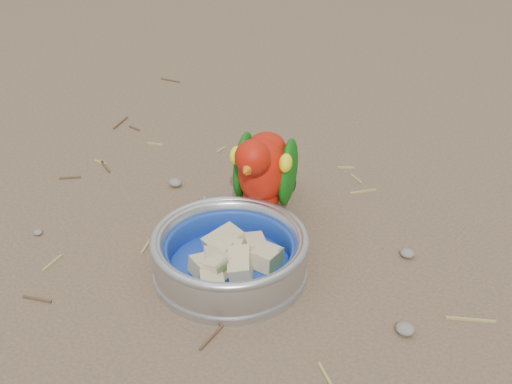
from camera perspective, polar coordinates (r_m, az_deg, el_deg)
The scene contains 6 objects.
ground at distance 0.98m, azimuth -5.12°, elevation -4.90°, with size 60.00×60.00×0.00m, color brown.
food_bowl at distance 0.93m, azimuth -2.08°, elevation -6.29°, with size 0.20×0.20×0.02m, color #B2B2BA.
bowl_wall at distance 0.91m, azimuth -2.11°, elevation -4.79°, with size 0.20×0.20×0.04m, color #B2B2BA, non-canonical shape.
fruit_wedges at distance 0.91m, azimuth -2.10°, elevation -5.14°, with size 0.12×0.12×0.03m, color tan, non-canonical shape.
lory_parrot at distance 0.99m, azimuth 0.55°, elevation 1.09°, with size 0.09×0.18×0.15m, color #A91507, non-canonical shape.
ground_debris at distance 1.02m, azimuth -3.73°, elevation -2.67°, with size 0.90×0.80×0.01m, color olive, non-canonical shape.
Camera 1 is at (0.54, -0.58, 0.57)m, focal length 50.00 mm.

